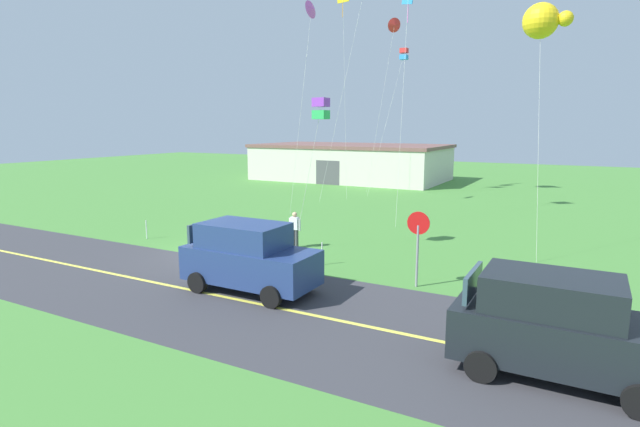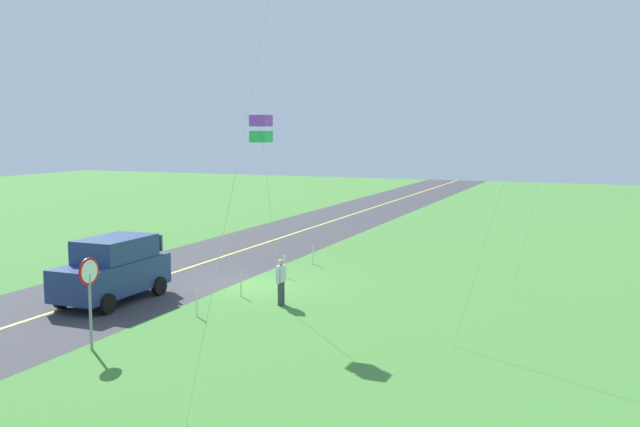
% 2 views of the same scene
% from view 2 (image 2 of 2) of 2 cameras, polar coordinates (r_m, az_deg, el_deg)
% --- Properties ---
extents(ground_plane, '(120.00, 120.00, 0.10)m').
position_cam_2_polar(ground_plane, '(27.45, -5.91, -5.90)').
color(ground_plane, '#478438').
extents(asphalt_road, '(120.00, 7.00, 0.00)m').
position_cam_2_polar(asphalt_road, '(29.51, -12.78, -5.03)').
color(asphalt_road, '#38383D').
rests_on(asphalt_road, ground).
extents(road_centre_stripe, '(120.00, 0.16, 0.00)m').
position_cam_2_polar(road_centre_stripe, '(29.51, -12.78, -5.03)').
color(road_centre_stripe, '#E5E04C').
rests_on(road_centre_stripe, asphalt_road).
extents(car_suv_foreground, '(4.40, 2.12, 2.24)m').
position_cam_2_polar(car_suv_foreground, '(25.58, -16.52, -4.33)').
color(car_suv_foreground, navy).
rests_on(car_suv_foreground, ground).
extents(stop_sign, '(0.76, 0.08, 2.56)m').
position_cam_2_polar(stop_sign, '(20.04, -18.28, -5.55)').
color(stop_sign, gray).
rests_on(stop_sign, ground).
extents(person_adult_near, '(0.58, 0.22, 1.60)m').
position_cam_2_polar(person_adult_near, '(24.05, -3.19, -5.46)').
color(person_adult_near, '#3F3F47').
rests_on(person_adult_near, ground).
extents(kite_red_low, '(1.61, 0.56, 6.45)m').
position_cam_2_polar(kite_red_low, '(22.34, -4.82, 6.87)').
color(kite_red_low, silver).
rests_on(kite_red_low, ground).
extents(fence_post_0, '(0.05, 0.05, 0.90)m').
position_cam_2_polar(fence_post_0, '(31.28, -0.60, -3.36)').
color(fence_post_0, silver).
rests_on(fence_post_0, ground).
extents(fence_post_1, '(0.05, 0.05, 0.90)m').
position_cam_2_polar(fence_post_1, '(28.64, -2.92, -4.32)').
color(fence_post_1, silver).
rests_on(fence_post_1, ground).
extents(fence_post_2, '(0.05, 0.05, 0.90)m').
position_cam_2_polar(fence_post_2, '(25.48, -6.45, -5.75)').
color(fence_post_2, silver).
rests_on(fence_post_2, ground).
extents(fence_post_3, '(0.05, 0.05, 0.90)m').
position_cam_2_polar(fence_post_3, '(23.02, -10.02, -7.18)').
color(fence_post_3, silver).
rests_on(fence_post_3, ground).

